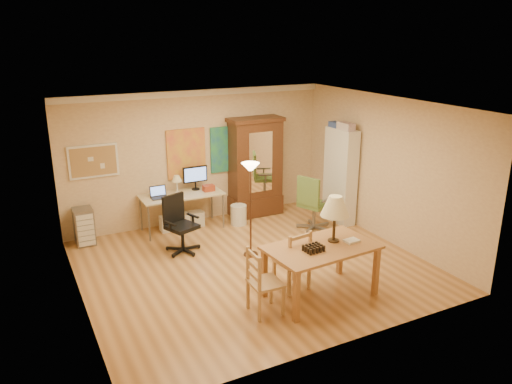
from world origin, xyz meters
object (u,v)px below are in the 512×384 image
dining_table (326,235)px  computer_desk (183,207)px  office_chair_black (181,237)px  bookshelf (340,176)px  office_chair_green (313,215)px  armoire (255,173)px

dining_table → computer_desk: (-1.02, 3.47, -0.51)m
computer_desk → office_chair_black: bearing=-111.0°
computer_desk → bookshelf: (3.02, -1.07, 0.52)m
dining_table → bookshelf: 3.13m
dining_table → office_chair_black: (-1.42, 2.43, -0.68)m
dining_table → office_chair_green: dining_table is taller
computer_desk → office_chair_green: computer_desk is taller
office_chair_black → office_chair_green: bearing=-4.2°
computer_desk → office_chair_green: 2.59m
office_chair_black → bookshelf: size_ratio=0.53×
computer_desk → office_chair_green: bearing=-28.6°
armoire → bookshelf: armoire is taller
dining_table → bookshelf: bearing=50.2°
dining_table → bookshelf: (2.00, 2.41, 0.02)m
dining_table → office_chair_black: size_ratio=1.61×
office_chair_black → armoire: size_ratio=0.49×
dining_table → office_chair_black: bearing=120.3°
dining_table → armoire: size_ratio=0.80×
dining_table → computer_desk: dining_table is taller
office_chair_black → armoire: bearing=28.6°
office_chair_green → bookshelf: bookshelf is taller
bookshelf → office_chair_black: bearing=179.6°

